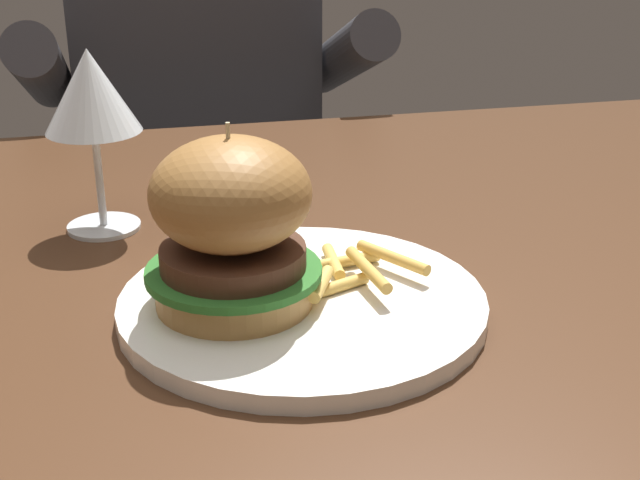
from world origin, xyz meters
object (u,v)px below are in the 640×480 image
object	(u,v)px
main_plate	(303,304)
burger_sandwich	(232,224)
diner_person	(201,186)
wine_glass	(91,96)

from	to	relation	value
main_plate	burger_sandwich	xyz separation A→B (m)	(-0.05, -0.00, 0.07)
main_plate	burger_sandwich	world-z (taller)	burger_sandwich
main_plate	diner_person	xyz separation A→B (m)	(0.00, 0.81, -0.18)
wine_glass	diner_person	xyz separation A→B (m)	(0.14, 0.60, -0.30)
burger_sandwich	diner_person	world-z (taller)	diner_person
diner_person	main_plate	bearing A→B (deg)	-90.02
wine_glass	diner_person	world-z (taller)	diner_person
main_plate	diner_person	size ratio (longest dim) A/B	0.23
burger_sandwich	diner_person	distance (m)	0.85
main_plate	wine_glass	distance (m)	0.27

